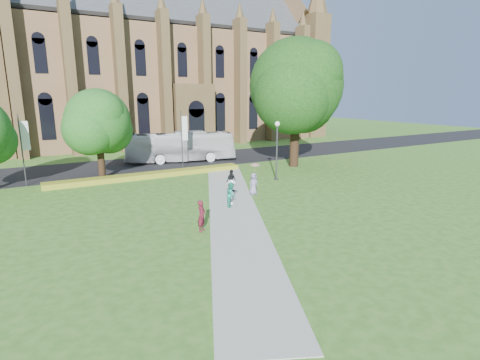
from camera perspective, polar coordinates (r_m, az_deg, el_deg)
ground at (r=24.60m, az=0.07°, el=-4.86°), size 160.00×160.00×0.00m
road at (r=42.61m, az=-13.59°, el=2.39°), size 160.00×10.00×0.02m
footpath at (r=25.43m, az=-1.06°, el=-4.23°), size 15.58×28.54×0.04m
flower_hedge at (r=35.61m, az=-13.51°, el=0.73°), size 18.00×1.40×0.45m
cathedral at (r=64.05m, az=-10.61°, el=17.58°), size 52.60×18.25×28.00m
streetlamp at (r=33.25m, az=5.65°, el=5.55°), size 0.44×0.44×5.24m
large_tree at (r=39.90m, az=8.56°, el=13.99°), size 9.60×9.60×13.20m
street_tree_1 at (r=35.31m, az=-20.85°, el=8.35°), size 5.60×5.60×8.05m
banner_pole_0 at (r=38.30m, az=-8.71°, el=6.57°), size 0.70×0.10×6.00m
banner_pole_1 at (r=35.69m, az=-30.16°, el=4.53°), size 0.70×0.10×6.00m
tour_coach at (r=43.19m, az=-9.11°, el=5.05°), size 12.65×5.68×3.43m
pedestrian_0 at (r=20.98m, az=-5.87°, el=-5.45°), size 0.76×0.74×1.77m
pedestrian_1 at (r=25.38m, az=-1.34°, el=-2.21°), size 1.02×1.05×1.70m
pedestrian_2 at (r=25.96m, az=-1.27°, el=-1.84°), size 1.16×1.28×1.72m
pedestrian_3 at (r=29.28m, az=-1.35°, el=-0.11°), size 1.12×0.79×1.76m
pedestrian_4 at (r=28.48m, az=2.09°, el=-0.58°), size 0.89×0.66×1.66m
parasol at (r=28.41m, az=2.31°, el=1.77°), size 0.80×0.80×0.65m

